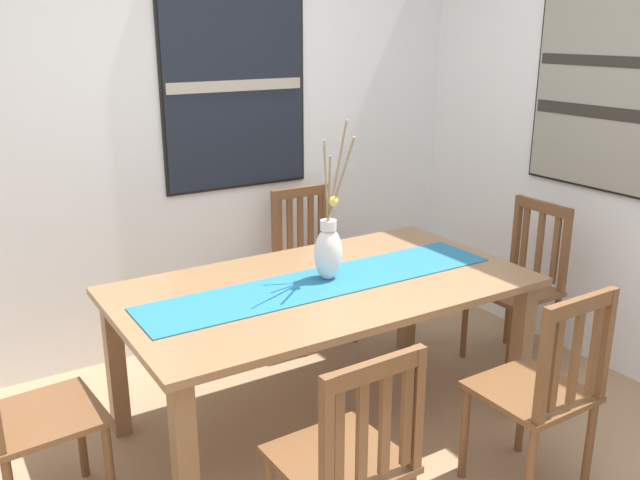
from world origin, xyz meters
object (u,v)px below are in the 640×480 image
object	(u,v)px
chair_0	(520,282)
chair_3	(348,460)
chair_4	(542,390)
painting_on_back_wall	(235,81)
painting_on_side_wall	(614,93)
centerpiece_vase	(329,249)
chair_1	(311,261)
chair_2	(25,411)
dining_table	(324,301)

from	to	relation	value
chair_0	chair_3	world-z (taller)	chair_0
chair_4	painting_on_back_wall	size ratio (longest dim) A/B	0.74
painting_on_side_wall	chair_3	bearing A→B (deg)	-162.48
chair_3	painting_on_back_wall	world-z (taller)	painting_on_back_wall
chair_3	chair_4	world-z (taller)	chair_4
centerpiece_vase	chair_0	world-z (taller)	centerpiece_vase
chair_1	chair_4	bearing A→B (deg)	-90.27
chair_2	chair_4	bearing A→B (deg)	-26.90
chair_0	chair_1	bearing A→B (deg)	132.15
chair_3	dining_table	bearing A→B (deg)	62.67
chair_2	chair_3	bearing A→B (deg)	-45.15
chair_4	painting_on_back_wall	world-z (taller)	painting_on_back_wall
chair_1	painting_on_side_wall	bearing A→B (deg)	-42.44
centerpiece_vase	chair_1	distance (m)	1.07
dining_table	painting_on_back_wall	bearing A→B (deg)	83.38
painting_on_back_wall	painting_on_side_wall	distance (m)	2.11
chair_2	chair_4	world-z (taller)	chair_2
chair_0	painting_on_side_wall	world-z (taller)	painting_on_side_wall
centerpiece_vase	painting_on_side_wall	xyz separation A→B (m)	(1.66, -0.23, 0.65)
chair_2	painting_on_back_wall	world-z (taller)	painting_on_back_wall
chair_0	chair_2	xyz separation A→B (m)	(-2.67, 0.02, 0.01)
chair_4	chair_0	bearing A→B (deg)	46.45
chair_4	painting_on_back_wall	xyz separation A→B (m)	(-0.33, 2.13, 1.10)
painting_on_back_wall	centerpiece_vase	bearing A→B (deg)	-94.78
dining_table	centerpiece_vase	size ratio (longest dim) A/B	2.51
centerpiece_vase	painting_on_back_wall	xyz separation A→B (m)	(0.10, 1.18, 0.69)
chair_1	chair_4	world-z (taller)	chair_1
dining_table	chair_2	world-z (taller)	chair_2
chair_0	dining_table	bearing A→B (deg)	179.02
chair_1	chair_2	distance (m)	2.04
chair_4	painting_on_side_wall	size ratio (longest dim) A/B	0.88
chair_2	chair_4	distance (m)	2.04
centerpiece_vase	chair_2	world-z (taller)	centerpiece_vase
chair_3	chair_4	size ratio (longest dim) A/B	0.98
painting_on_back_wall	chair_1	bearing A→B (deg)	-41.18
chair_2	painting_on_side_wall	world-z (taller)	painting_on_side_wall
dining_table	painting_on_back_wall	world-z (taller)	painting_on_back_wall
chair_4	chair_2	bearing A→B (deg)	153.10
chair_0	chair_2	bearing A→B (deg)	179.54
chair_4	painting_on_side_wall	world-z (taller)	painting_on_side_wall
dining_table	painting_on_side_wall	distance (m)	1.94
dining_table	chair_4	size ratio (longest dim) A/B	2.05
chair_4	painting_on_side_wall	xyz separation A→B (m)	(1.23, 0.71, 1.07)
centerpiece_vase	painting_on_side_wall	size ratio (longest dim) A/B	0.72
chair_3	painting_on_back_wall	distance (m)	2.45
chair_0	chair_2	size ratio (longest dim) A/B	0.96
chair_2	painting_on_side_wall	size ratio (longest dim) A/B	0.92
chair_1	chair_3	world-z (taller)	chair_1
chair_0	chair_4	distance (m)	1.24
centerpiece_vase	painting_on_back_wall	world-z (taller)	painting_on_back_wall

